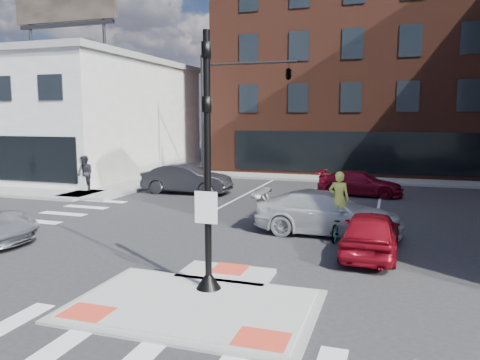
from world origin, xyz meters
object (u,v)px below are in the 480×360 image
(red_sedan, at_px, (371,233))
(cyclist, at_px, (338,216))
(bg_car_dark, at_px, (187,179))
(white_pickup, at_px, (328,213))
(pedestrian_a, at_px, (85,173))
(bg_car_red, at_px, (360,183))

(red_sedan, relative_size, cyclist, 1.73)
(red_sedan, height_order, bg_car_dark, bg_car_dark)
(white_pickup, relative_size, bg_car_dark, 1.07)
(cyclist, relative_size, pedestrian_a, 1.21)
(bg_car_dark, bearing_deg, pedestrian_a, 106.32)
(white_pickup, xyz_separation_m, cyclist, (0.45, -0.62, 0.03))
(red_sedan, height_order, white_pickup, white_pickup)
(cyclist, bearing_deg, white_pickup, -48.56)
(red_sedan, bearing_deg, bg_car_dark, -39.81)
(bg_car_dark, height_order, cyclist, cyclist)
(red_sedan, relative_size, bg_car_red, 0.91)
(bg_car_red, distance_m, cyclist, 9.55)
(red_sedan, bearing_deg, pedestrian_a, -23.43)
(bg_car_dark, xyz_separation_m, pedestrian_a, (-5.31, -1.75, 0.32))
(red_sedan, bearing_deg, white_pickup, -53.34)
(red_sedan, height_order, cyclist, cyclist)
(white_pickup, xyz_separation_m, bg_car_red, (0.51, 8.93, -0.11))
(red_sedan, xyz_separation_m, bg_car_red, (-1.09, 11.19, -0.05))
(white_pickup, distance_m, bg_car_dark, 10.89)
(white_pickup, height_order, pedestrian_a, pedestrian_a)
(red_sedan, distance_m, cyclist, 2.01)
(red_sedan, height_order, bg_car_red, red_sedan)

